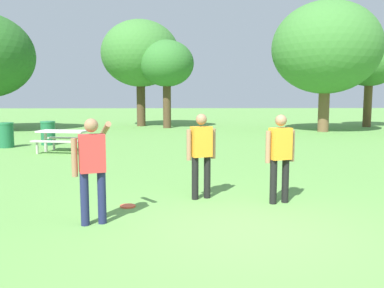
% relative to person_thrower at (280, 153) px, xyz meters
% --- Properties ---
extents(ground_plane, '(120.00, 120.00, 0.00)m').
position_rel_person_thrower_xyz_m(ground_plane, '(-0.82, -1.58, -0.94)').
color(ground_plane, '#609947').
extents(person_thrower, '(0.58, 0.34, 1.64)m').
position_rel_person_thrower_xyz_m(person_thrower, '(0.00, 0.00, 0.00)').
color(person_thrower, black).
rests_on(person_thrower, ground).
extents(person_catcher, '(0.58, 0.80, 1.64)m').
position_rel_person_thrower_xyz_m(person_catcher, '(-3.17, -1.14, 0.02)').
color(person_catcher, '#1E234C').
rests_on(person_catcher, ground).
extents(person_bystander, '(0.57, 0.35, 1.64)m').
position_rel_person_thrower_xyz_m(person_bystander, '(-1.43, 0.38, 0.00)').
color(person_bystander, black).
rests_on(person_bystander, ground).
extents(frisbee, '(0.28, 0.28, 0.03)m').
position_rel_person_thrower_xyz_m(frisbee, '(-2.77, -0.17, -0.93)').
color(frisbee, '#E04733').
rests_on(frisbee, ground).
extents(picnic_table_near, '(1.94, 1.71, 0.77)m').
position_rel_person_thrower_xyz_m(picnic_table_near, '(-5.94, 7.06, -0.38)').
color(picnic_table_near, beige).
rests_on(picnic_table_near, ground).
extents(trash_can_beside_table, '(0.59, 0.59, 0.96)m').
position_rel_person_thrower_xyz_m(trash_can_beside_table, '(-7.16, 9.26, -0.46)').
color(trash_can_beside_table, '#1E663D').
rests_on(trash_can_beside_table, ground).
extents(trash_can_further_along, '(0.59, 0.59, 0.96)m').
position_rel_person_thrower_xyz_m(trash_can_further_along, '(-8.50, 8.42, -0.46)').
color(trash_can_further_along, '#1E663D').
rests_on(trash_can_further_along, ground).
extents(tree_far_right, '(5.02, 5.02, 6.83)m').
position_rel_person_thrower_xyz_m(tree_far_right, '(-4.34, 19.50, 3.72)').
color(tree_far_right, '#4C3823').
rests_on(tree_far_right, ground).
extents(tree_slender_mid, '(3.32, 3.32, 5.36)m').
position_rel_person_thrower_xyz_m(tree_slender_mid, '(-2.59, 17.93, 2.95)').
color(tree_slender_mid, '#4C3823').
rests_on(tree_slender_mid, ground).
extents(tree_back_left, '(5.85, 5.85, 7.06)m').
position_rel_person_thrower_xyz_m(tree_back_left, '(6.15, 14.99, 3.61)').
color(tree_back_left, brown).
rests_on(tree_back_left, ground).
extents(tree_back_right, '(3.75, 3.75, 5.77)m').
position_rel_person_thrower_xyz_m(tree_back_right, '(10.18, 18.34, 3.19)').
color(tree_back_right, brown).
rests_on(tree_back_right, ground).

